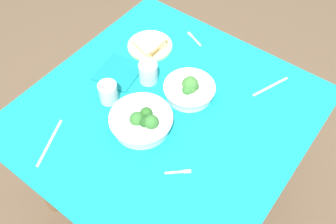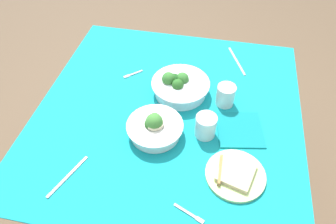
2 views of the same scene
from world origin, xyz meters
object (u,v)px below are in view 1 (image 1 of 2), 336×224
Objects in this scene: water_glass_side at (108,92)px; water_glass_center at (148,73)px; fork_by_far_bowl at (179,172)px; broccoli_bowl_far at (142,121)px; table_knife_left at (50,143)px; napkin_folded_upper at (119,72)px; table_knife_right at (271,87)px; broccoli_bowl_near at (189,90)px; fork_by_near_bowl at (194,38)px; bread_side_plate at (150,45)px.

water_glass_center is at bearing -18.47° from water_glass_side.
broccoli_bowl_far is at bearing 120.05° from fork_by_far_bowl.
table_knife_left is at bearing 139.28° from broccoli_bowl_far.
fork_by_far_bowl is 0.43× the size of napkin_folded_upper.
broccoli_bowl_near is at bearing -24.34° from table_knife_right.
broccoli_bowl_near is 0.33m from napkin_folded_upper.
table_knife_left is at bearing -14.08° from table_knife_right.
table_knife_right is at bearing 121.74° from table_knife_left.
water_glass_side reaches higher than napkin_folded_upper.
broccoli_bowl_near reaches higher than fork_by_far_bowl.
fork_by_near_bowl is 0.40m from napkin_folded_upper.
napkin_folded_upper reaches higher than table_knife_right.
napkin_folded_upper is (0.24, 0.50, 0.00)m from fork_by_far_bowl.
water_glass_center reaches higher than fork_by_far_bowl.
water_glass_side is (-0.35, -0.06, 0.03)m from bread_side_plate.
water_glass_side is 1.16× the size of fork_by_far_bowl.
water_glass_side is 0.16m from napkin_folded_upper.
bread_side_plate is 0.64m from table_knife_left.
table_knife_right is (0.49, -0.30, -0.03)m from broccoli_bowl_far.
water_glass_center reaches higher than water_glass_side.
napkin_folded_upper is at bearing 104.39° from broccoli_bowl_near.
broccoli_bowl_near is 0.19m from water_glass_center.
fork_by_far_bowl and fork_by_near_bowl have the same top height.
broccoli_bowl_far is 1.15× the size of broccoli_bowl_near.
water_glass_side is (-0.18, 0.06, -0.00)m from water_glass_center.
fork_by_near_bowl is (0.52, -0.07, -0.04)m from water_glass_side.
broccoli_bowl_near is at bearing -75.61° from napkin_folded_upper.
bread_side_plate is 0.21m from napkin_folded_upper.
broccoli_bowl_far is 0.25m from broccoli_bowl_near.
water_glass_center is at bearing 145.39° from table_knife_left.
fork_by_near_bowl is at bearing -19.84° from napkin_folded_upper.
napkin_folded_upper is (0.14, 0.07, -0.04)m from water_glass_side.
broccoli_bowl_near reaches higher than water_glass_center.
napkin_folded_upper reaches higher than fork_by_near_bowl.
broccoli_bowl_near reaches higher than bread_side_plate.
bread_side_plate is 0.66m from fork_by_far_bowl.
fork_by_far_bowl and table_knife_left have the same top height.
water_glass_center reaches higher than napkin_folded_upper.
bread_side_plate is 1.09× the size of table_knife_right.
water_glass_center is (0.21, 0.13, 0.01)m from broccoli_bowl_far.
water_glass_center is at bearing -70.78° from napkin_folded_upper.
fork_by_near_bowl is at bearing 149.70° from table_knife_left.
fork_by_near_bowl is 0.58× the size of napkin_folded_upper.
fork_by_far_bowl is at bearing -115.20° from napkin_folded_upper.
broccoli_bowl_near is 2.37× the size of water_glass_side.
bread_side_plate is 0.35m from water_glass_side.
broccoli_bowl_far is 0.31m from napkin_folded_upper.
table_knife_left is 1.14× the size of table_knife_right.
fork_by_far_bowl is (-0.45, -0.49, -0.01)m from bread_side_plate.
fork_by_near_bowl and table_knife_right have the same top height.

